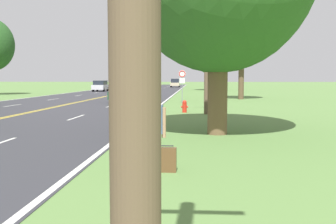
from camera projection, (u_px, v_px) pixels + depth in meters
The scene contains 12 objects.
hitchhiker_person at pixel (152, 124), 9.30m from camera, with size 0.60×0.43×1.76m.
suitcase at pixel (167, 160), 9.33m from camera, with size 0.43×0.18×0.60m.
fire_hydrant at pixel (185, 106), 25.26m from camera, with size 0.43×0.27×0.74m.
traffic_sign at pixel (182, 78), 34.63m from camera, with size 0.60×0.10×2.70m.
utility_pole_midground at pixel (207, 34), 23.78m from camera, with size 1.80×0.24×8.76m.
tree_left_verge at pixel (211, 54), 68.43m from camera, with size 5.72×5.72×9.23m.
tree_behind_sign at pixel (242, 30), 40.16m from camera, with size 5.31×5.31×9.75m.
car_dark_green_suv_approaching at pixel (125, 92), 35.76m from camera, with size 2.09×4.94×1.68m.
car_dark_blue_suv_mid_near at pixel (131, 87), 50.41m from camera, with size 1.84×4.66×1.71m.
car_silver_hatchback_mid_far at pixel (100, 86), 63.75m from camera, with size 1.93×3.80×1.64m.
car_red_sedan_receding at pixel (123, 84), 86.85m from camera, with size 2.00×4.31×1.49m.
car_champagne_suv_distant at pixel (175, 83), 91.38m from camera, with size 1.95×4.57×1.84m.
Camera 1 is at (9.94, -5.08, 2.10)m, focal length 45.00 mm.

